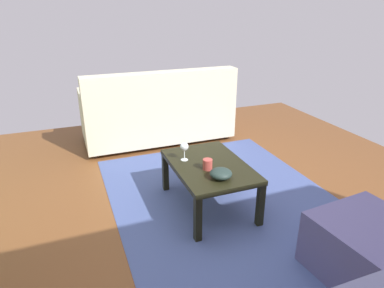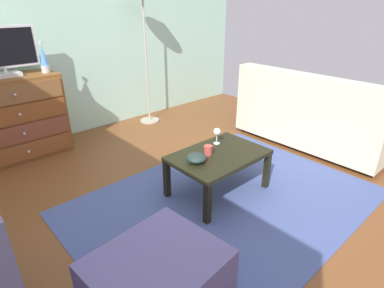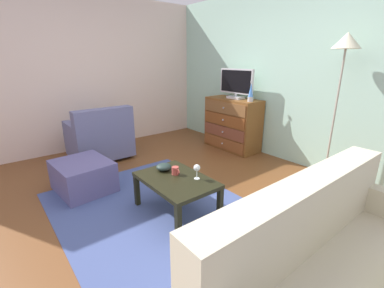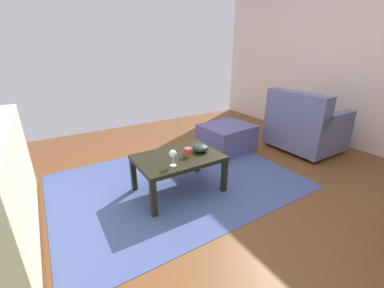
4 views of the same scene
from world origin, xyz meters
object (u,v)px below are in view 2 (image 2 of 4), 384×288
Objects in this scene: coffee_table at (219,159)px; wine_glass at (217,132)px; lava_lamp at (44,59)px; mug at (208,150)px; ottoman at (158,283)px; couch_large at (313,117)px; bowl_decorative at (197,158)px; tv at (0,51)px; standing_lamp at (143,4)px; dresser at (15,118)px.

wine_glass is (0.14, 0.16, 0.17)m from coffee_table.
mug is at bearing -71.98° from lava_lamp.
coffee_table is 7.46× the size of mug.
ottoman is (-1.06, -0.66, -0.25)m from mug.
couch_large reaches higher than wine_glass.
lava_lamp is 2.11m from bowl_decorative.
tv is at bearing 170.04° from lava_lamp.
couch_large reaches higher than coffee_table.
coffee_table is at bearing -3.98° from bowl_decorative.
ottoman is at bearing -168.09° from couch_large.
tv is 2.36m from wine_glass.
lava_lamp is 2.89× the size of mug.
coffee_table is at bearing -107.54° from standing_lamp.
wine_glass is 0.26m from mug.
couch_large is at bearing -7.17° from wine_glass.
dresser reaches higher than wine_glass.
ottoman is at bearing -148.84° from wine_glass.
bowl_decorative is at bearing -114.20° from standing_lamp.
coffee_table is 0.46× the size of standing_lamp.
standing_lamp is at bearing 69.85° from mug.
tv is at bearing 89.02° from ottoman.
mug is 0.16× the size of ottoman.
lava_lamp reaches higher than ottoman.
lava_lamp reaches higher than bowl_decorative.
mug is 1.73m from couch_large.
tv is 4.51× the size of wine_glass.
dresser is 0.72m from tv.
dresser is 2.32m from coffee_table.
dresser is 8.87× the size of mug.
bowl_decorative is at bearing -160.00° from wine_glass.
wine_glass is 2.17m from standing_lamp.
lava_lamp is 1.97× the size of bowl_decorative.
wine_glass is 0.22× the size of ottoman.
dresser reaches higher than bowl_decorative.
mug is at bearing 177.43° from couch_large.
ottoman is (-0.88, -0.63, -0.25)m from bowl_decorative.
mug is (1.04, -1.98, -0.02)m from dresser.
standing_lamp is (1.77, 2.60, 1.41)m from ottoman.
lava_lamp is at bearing 179.79° from standing_lamp.
bowl_decorative reaches higher than coffee_table.
mug is at bearing 147.76° from coffee_table.
ottoman is (-0.02, -2.64, -0.27)m from dresser.
coffee_table reaches higher than ottoman.
bowl_decorative is at bearing -66.84° from dresser.
mug reaches higher than ottoman.
tv is 3.54m from couch_large.
dresser is at bearing 118.82° from coffee_table.
ottoman is at bearing -90.98° from tv.
tv reaches higher than wine_glass.
lava_lamp is (0.41, -0.04, 0.60)m from dresser.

